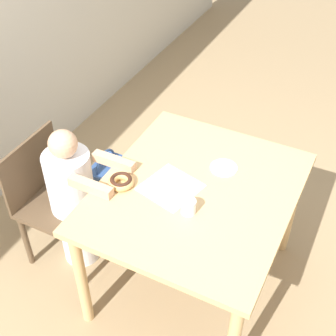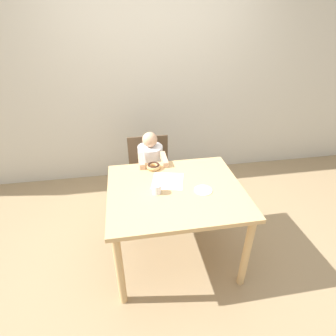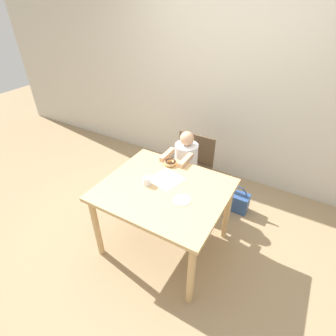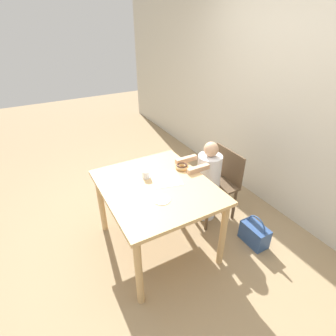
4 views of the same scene
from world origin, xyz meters
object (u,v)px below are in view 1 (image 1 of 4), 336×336
object	(u,v)px
chair	(57,199)
child_figure	(74,201)
cup	(189,207)
donut	(121,181)
handbag	(107,175)

from	to	relation	value
chair	child_figure	distance (m)	0.13
child_figure	chair	bearing A→B (deg)	90.00
chair	child_figure	bearing A→B (deg)	-90.00
chair	child_figure	world-z (taller)	child_figure
chair	cup	xyz separation A→B (m)	(-0.03, -0.85, 0.35)
chair	cup	distance (m)	0.92
chair	cup	bearing A→B (deg)	-91.90
chair	donut	xyz separation A→B (m)	(-0.01, -0.47, 0.34)
chair	child_figure	size ratio (longest dim) A/B	0.83
child_figure	handbag	bearing A→B (deg)	17.83
child_figure	handbag	size ratio (longest dim) A/B	2.82
handbag	cup	bearing A→B (deg)	-124.23
handbag	cup	size ratio (longest dim) A/B	4.57
donut	handbag	size ratio (longest dim) A/B	0.39
donut	chair	bearing A→B (deg)	89.10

